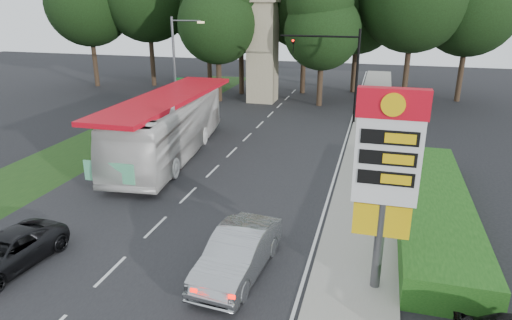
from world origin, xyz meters
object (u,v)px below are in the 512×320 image
(gas_station_pylon, at_px, (387,166))
(streetlight_signs, at_px, (177,63))
(monument, at_px, (263,47))
(sedan_silver, at_px, (238,253))
(suv_charcoal, at_px, (6,252))
(transit_bus, at_px, (169,126))
(traffic_signal_mast, at_px, (340,63))

(gas_station_pylon, distance_m, streetlight_signs, 25.74)
(gas_station_pylon, relative_size, monument, 0.68)
(sedan_silver, distance_m, suv_charcoal, 8.43)
(gas_station_pylon, distance_m, monument, 30.17)
(streetlight_signs, bearing_deg, transit_bus, -69.04)
(suv_charcoal, bearing_deg, monument, 92.66)
(streetlight_signs, relative_size, monument, 0.80)
(monument, height_order, transit_bus, monument)
(traffic_signal_mast, relative_size, streetlight_signs, 0.90)
(gas_station_pylon, height_order, transit_bus, gas_station_pylon)
(streetlight_signs, distance_m, transit_bus, 10.08)
(gas_station_pylon, bearing_deg, traffic_signal_mast, 99.09)
(monument, xyz_separation_m, transit_bus, (-1.50, -17.10, -3.20))
(streetlight_signs, bearing_deg, suv_charcoal, -81.73)
(streetlight_signs, bearing_deg, monument, 58.03)
(traffic_signal_mast, xyz_separation_m, suv_charcoal, (-9.44, -24.22, -4.04))
(streetlight_signs, bearing_deg, sedan_silver, -60.66)
(suv_charcoal, bearing_deg, streetlight_signs, 104.25)
(traffic_signal_mast, bearing_deg, streetlight_signs, -171.08)
(gas_station_pylon, relative_size, suv_charcoal, 1.50)
(monument, relative_size, transit_bus, 0.74)
(monument, xyz_separation_m, sedan_silver, (6.46, -28.36, -4.28))
(gas_station_pylon, xyz_separation_m, transit_bus, (-12.70, 10.91, -2.55))
(gas_station_pylon, bearing_deg, suv_charcoal, -170.28)
(streetlight_signs, distance_m, suv_charcoal, 22.79)
(sedan_silver, bearing_deg, suv_charcoal, -162.46)
(suv_charcoal, bearing_deg, gas_station_pylon, 15.70)
(traffic_signal_mast, distance_m, sedan_silver, 22.72)
(gas_station_pylon, relative_size, traffic_signal_mast, 0.95)
(monument, bearing_deg, transit_bus, -95.01)
(traffic_signal_mast, bearing_deg, transit_bus, -129.61)
(gas_station_pylon, height_order, streetlight_signs, streetlight_signs)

